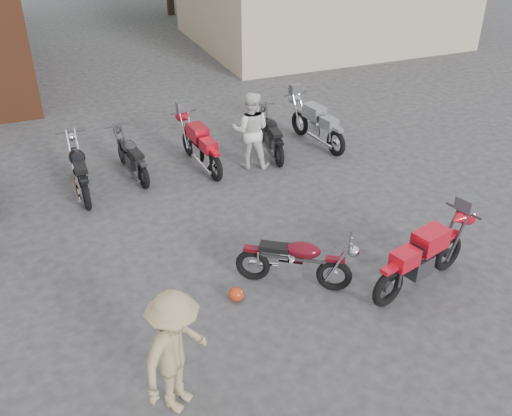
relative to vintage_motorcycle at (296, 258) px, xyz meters
name	(u,v)px	position (x,y,z in m)	size (l,w,h in m)	color
ground	(286,302)	(-0.32, -0.36, -0.56)	(90.00, 90.00, 0.00)	#2E2E30
vintage_motorcycle	(296,258)	(0.00, 0.00, 0.00)	(1.92, 0.63, 1.11)	#570A15
sportbike	(423,255)	(1.96, -0.81, 0.07)	(2.18, 0.72, 1.26)	red
helmet	(236,294)	(-1.07, 0.01, -0.44)	(0.26, 0.26, 0.24)	#B23112
person_light	(251,130)	(1.03, 4.54, 0.36)	(0.89, 0.70, 1.84)	silver
person_tan	(176,353)	(-2.52, -1.70, 0.36)	(1.19, 0.68, 1.84)	tan
row_bike_2	(79,167)	(-2.90, 4.77, 0.04)	(2.07, 0.68, 1.20)	black
row_bike_3	(131,155)	(-1.69, 5.12, -0.02)	(1.86, 0.61, 1.08)	#27282A
row_bike_4	(200,144)	(-0.09, 4.95, 0.05)	(2.10, 0.69, 1.22)	#AF0E1F
row_bike_5	(271,133)	(1.75, 4.99, 0.00)	(1.93, 0.64, 1.12)	black
row_bike_6	(317,122)	(3.06, 5.08, 0.05)	(2.11, 0.70, 1.22)	gray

